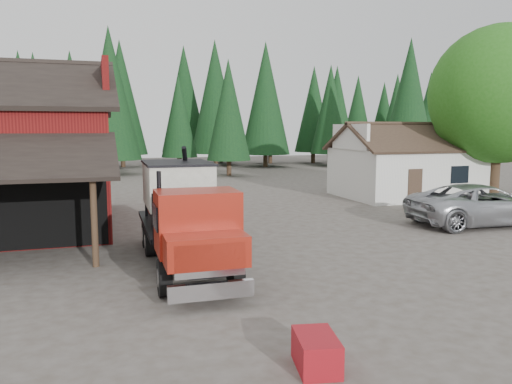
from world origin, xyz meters
name	(u,v)px	position (x,y,z in m)	size (l,w,h in m)	color
ground	(290,269)	(0.00, 0.00, 0.00)	(120.00, 120.00, 0.00)	#4A433A
farmhouse	(407,170)	(13.00, 13.00, 1.67)	(8.60, 6.42, 4.65)	silver
deciduous_tree	(499,100)	(17.01, 9.97, 5.91)	(8.00, 8.00, 10.20)	#382619
conifer_backdrop	(148,167)	(0.00, 42.00, 0.00)	(76.00, 16.00, 16.00)	black
near_pine_b	(229,110)	(6.00, 30.00, 5.89)	(3.96, 3.96, 10.40)	#382619
near_pine_c	(409,99)	(22.00, 26.00, 6.89)	(4.84, 4.84, 12.40)	#382619
near_pine_d	(110,93)	(-4.00, 34.00, 7.39)	(5.28, 5.28, 13.40)	#382619
feed_truck	(184,212)	(-2.96, 1.35, 1.71)	(2.39, 8.13, 3.65)	black
silver_car	(482,205)	(10.64, 3.92, 0.90)	(3.00, 6.51, 1.81)	#B0B3B8
equip_box	(316,352)	(-1.88, -6.00, 0.30)	(0.70, 1.10, 0.60)	maroon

